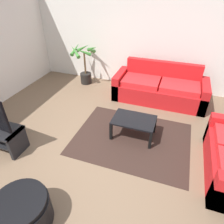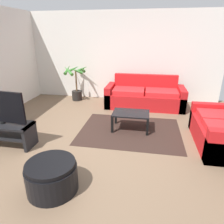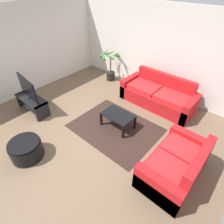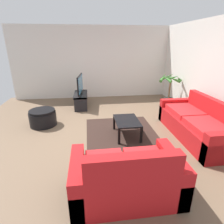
{
  "view_description": "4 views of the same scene",
  "coord_description": "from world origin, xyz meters",
  "px_view_note": "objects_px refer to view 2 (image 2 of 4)",
  "views": [
    {
      "loc": [
        1.09,
        -2.33,
        2.62
      ],
      "look_at": [
        0.11,
        0.47,
        0.61
      ],
      "focal_mm": 31.87,
      "sensor_mm": 36.0,
      "label": 1
    },
    {
      "loc": [
        0.8,
        -3.51,
        2.02
      ],
      "look_at": [
        0.11,
        0.36,
        0.51
      ],
      "focal_mm": 32.46,
      "sensor_mm": 36.0,
      "label": 2
    },
    {
      "loc": [
        2.78,
        -2.17,
        3.32
      ],
      "look_at": [
        0.31,
        0.63,
        0.42
      ],
      "focal_mm": 29.13,
      "sensor_mm": 36.0,
      "label": 3
    },
    {
      "loc": [
        4.34,
        -0.2,
        2.1
      ],
      "look_at": [
        0.29,
        0.34,
        0.55
      ],
      "focal_mm": 29.49,
      "sensor_mm": 36.0,
      "label": 4
    }
  ],
  "objects_px": {
    "tv": "(0,107)",
    "potted_palm": "(76,84)",
    "couch_loveseat": "(223,131)",
    "coffee_table": "(131,115)",
    "ottoman": "(52,176)",
    "couch_main": "(145,97)",
    "tv_stand": "(5,131)"
  },
  "relations": [
    {
      "from": "tv",
      "to": "potted_palm",
      "type": "xyz_separation_m",
      "value": [
        0.38,
        3.0,
        -0.24
      ]
    },
    {
      "from": "couch_loveseat",
      "to": "tv",
      "type": "bearing_deg",
      "value": -169.83
    },
    {
      "from": "couch_loveseat",
      "to": "potted_palm",
      "type": "relative_size",
      "value": 1.37
    },
    {
      "from": "tv",
      "to": "coffee_table",
      "type": "xyz_separation_m",
      "value": [
        2.31,
        1.12,
        -0.45
      ]
    },
    {
      "from": "potted_palm",
      "to": "ottoman",
      "type": "bearing_deg",
      "value": -75.21
    },
    {
      "from": "couch_loveseat",
      "to": "tv",
      "type": "relative_size",
      "value": 1.47
    },
    {
      "from": "tv",
      "to": "coffee_table",
      "type": "distance_m",
      "value": 2.61
    },
    {
      "from": "couch_loveseat",
      "to": "potted_palm",
      "type": "xyz_separation_m",
      "value": [
        -3.74,
        2.26,
        0.25
      ]
    },
    {
      "from": "couch_main",
      "to": "tv_stand",
      "type": "relative_size",
      "value": 2.03
    },
    {
      "from": "tv_stand",
      "to": "potted_palm",
      "type": "height_order",
      "value": "potted_palm"
    },
    {
      "from": "couch_loveseat",
      "to": "tv_stand",
      "type": "bearing_deg",
      "value": -169.79
    },
    {
      "from": "tv_stand",
      "to": "coffee_table",
      "type": "height_order",
      "value": "tv_stand"
    },
    {
      "from": "coffee_table",
      "to": "ottoman",
      "type": "xyz_separation_m",
      "value": [
        -0.88,
        -2.1,
        -0.13
      ]
    },
    {
      "from": "couch_loveseat",
      "to": "coffee_table",
      "type": "height_order",
      "value": "couch_loveseat"
    },
    {
      "from": "tv_stand",
      "to": "coffee_table",
      "type": "xyz_separation_m",
      "value": [
        2.31,
        1.13,
        0.04
      ]
    },
    {
      "from": "couch_main",
      "to": "coffee_table",
      "type": "distance_m",
      "value": 1.63
    },
    {
      "from": "couch_loveseat",
      "to": "tv",
      "type": "distance_m",
      "value": 4.21
    },
    {
      "from": "couch_main",
      "to": "ottoman",
      "type": "xyz_separation_m",
      "value": [
        -1.14,
        -3.72,
        -0.09
      ]
    },
    {
      "from": "tv",
      "to": "potted_palm",
      "type": "relative_size",
      "value": 0.93
    },
    {
      "from": "coffee_table",
      "to": "potted_palm",
      "type": "height_order",
      "value": "potted_palm"
    },
    {
      "from": "couch_main",
      "to": "tv_stand",
      "type": "distance_m",
      "value": 3.75
    },
    {
      "from": "couch_loveseat",
      "to": "coffee_table",
      "type": "bearing_deg",
      "value": 167.95
    },
    {
      "from": "tv_stand",
      "to": "tv",
      "type": "xyz_separation_m",
      "value": [
        0.0,
        0.0,
        0.49
      ]
    },
    {
      "from": "tv",
      "to": "couch_loveseat",
      "type": "bearing_deg",
      "value": 10.17
    },
    {
      "from": "tv_stand",
      "to": "ottoman",
      "type": "relative_size",
      "value": 1.58
    },
    {
      "from": "tv_stand",
      "to": "coffee_table",
      "type": "relative_size",
      "value": 1.37
    },
    {
      "from": "couch_main",
      "to": "tv",
      "type": "relative_size",
      "value": 2.13
    },
    {
      "from": "coffee_table",
      "to": "potted_palm",
      "type": "xyz_separation_m",
      "value": [
        -1.93,
        1.88,
        0.2
      ]
    },
    {
      "from": "couch_loveseat",
      "to": "tv",
      "type": "xyz_separation_m",
      "value": [
        -4.11,
        -0.74,
        0.49
      ]
    },
    {
      "from": "couch_main",
      "to": "ottoman",
      "type": "relative_size",
      "value": 3.21
    },
    {
      "from": "tv_stand",
      "to": "ottoman",
      "type": "xyz_separation_m",
      "value": [
        1.43,
        -0.98,
        -0.09
      ]
    },
    {
      "from": "couch_main",
      "to": "potted_palm",
      "type": "distance_m",
      "value": 2.22
    }
  ]
}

